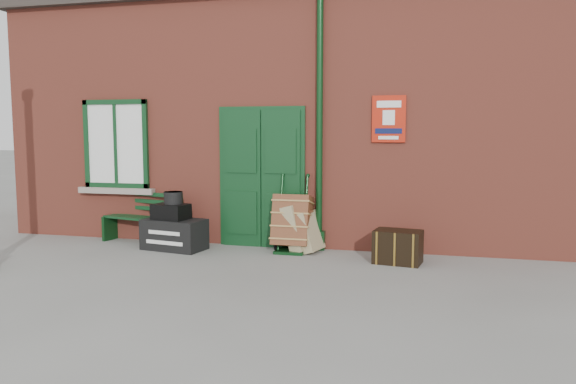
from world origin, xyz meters
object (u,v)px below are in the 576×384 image
(porter_trolley, at_px, (292,222))
(bench, at_px, (144,217))
(houdini_trunk, at_px, (174,234))
(dark_trunk, at_px, (398,247))

(porter_trolley, bearing_deg, bench, 178.12)
(houdini_trunk, bearing_deg, dark_trunk, 8.44)
(houdini_trunk, relative_size, porter_trolley, 0.82)
(bench, xyz_separation_m, porter_trolley, (2.60, -0.09, 0.02))
(bench, distance_m, houdini_trunk, 0.87)
(porter_trolley, height_order, dark_trunk, porter_trolley)
(porter_trolley, bearing_deg, dark_trunk, -13.75)
(dark_trunk, bearing_deg, bench, -177.74)
(bench, relative_size, dark_trunk, 2.24)
(bench, distance_m, dark_trunk, 4.27)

